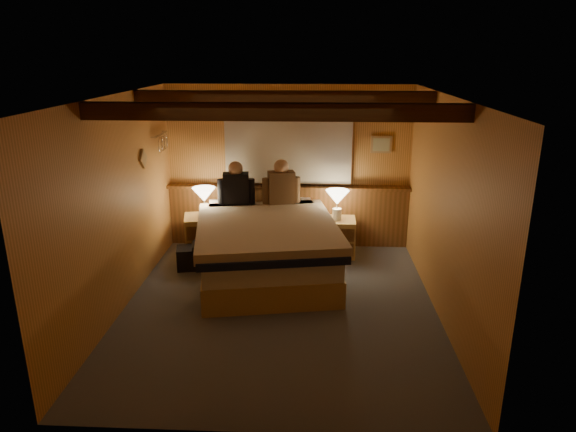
# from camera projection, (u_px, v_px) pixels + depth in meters

# --- Properties ---
(floor) EXTENTS (4.20, 4.20, 0.00)m
(floor) POSITION_uv_depth(u_px,v_px,m) (280.00, 306.00, 6.00)
(floor) COLOR #4E545D
(floor) RESTS_ON ground
(ceiling) EXTENTS (4.20, 4.20, 0.00)m
(ceiling) POSITION_uv_depth(u_px,v_px,m) (279.00, 96.00, 5.26)
(ceiling) COLOR #C08048
(ceiling) RESTS_ON wall_back
(wall_back) EXTENTS (3.60, 0.00, 3.60)m
(wall_back) POSITION_uv_depth(u_px,v_px,m) (288.00, 167.00, 7.63)
(wall_back) COLOR #D8944D
(wall_back) RESTS_ON floor
(wall_left) EXTENTS (0.00, 4.20, 4.20)m
(wall_left) POSITION_uv_depth(u_px,v_px,m) (118.00, 206.00, 5.72)
(wall_left) COLOR #D8944D
(wall_left) RESTS_ON floor
(wall_right) EXTENTS (0.00, 4.20, 4.20)m
(wall_right) POSITION_uv_depth(u_px,v_px,m) (445.00, 210.00, 5.55)
(wall_right) COLOR #D8944D
(wall_right) RESTS_ON floor
(wall_front) EXTENTS (3.60, 0.00, 3.60)m
(wall_front) POSITION_uv_depth(u_px,v_px,m) (260.00, 294.00, 3.64)
(wall_front) COLOR #D8944D
(wall_front) RESTS_ON floor
(wainscot) EXTENTS (3.60, 0.23, 0.94)m
(wainscot) POSITION_uv_depth(u_px,v_px,m) (288.00, 214.00, 7.79)
(wainscot) COLOR brown
(wainscot) RESTS_ON wall_back
(curtain_window) EXTENTS (2.18, 0.09, 1.11)m
(curtain_window) POSITION_uv_depth(u_px,v_px,m) (288.00, 146.00, 7.46)
(curtain_window) COLOR #412810
(curtain_window) RESTS_ON wall_back
(ceiling_beams) EXTENTS (3.60, 1.65, 0.16)m
(ceiling_beams) POSITION_uv_depth(u_px,v_px,m) (280.00, 104.00, 5.44)
(ceiling_beams) COLOR #412810
(ceiling_beams) RESTS_ON ceiling
(coat_rail) EXTENTS (0.05, 0.55, 0.24)m
(coat_rail) POSITION_uv_depth(u_px,v_px,m) (162.00, 141.00, 7.07)
(coat_rail) COLOR silver
(coat_rail) RESTS_ON wall_left
(framed_print) EXTENTS (0.30, 0.04, 0.25)m
(framed_print) POSITION_uv_depth(u_px,v_px,m) (381.00, 145.00, 7.44)
(framed_print) COLOR tan
(framed_print) RESTS_ON wall_back
(bed) EXTENTS (2.06, 2.50, 0.77)m
(bed) POSITION_uv_depth(u_px,v_px,m) (266.00, 247.00, 6.71)
(bed) COLOR tan
(bed) RESTS_ON floor
(nightstand_left) EXTENTS (0.62, 0.58, 0.58)m
(nightstand_left) POSITION_uv_depth(u_px,v_px,m) (204.00, 235.00, 7.45)
(nightstand_left) COLOR tan
(nightstand_left) RESTS_ON floor
(nightstand_right) EXTENTS (0.50, 0.46, 0.55)m
(nightstand_right) POSITION_uv_depth(u_px,v_px,m) (338.00, 237.00, 7.43)
(nightstand_right) COLOR tan
(nightstand_right) RESTS_ON floor
(lamp_left) EXTENTS (0.33, 0.33, 0.42)m
(lamp_left) POSITION_uv_depth(u_px,v_px,m) (204.00, 196.00, 7.26)
(lamp_left) COLOR silver
(lamp_left) RESTS_ON nightstand_left
(lamp_right) EXTENTS (0.33, 0.33, 0.43)m
(lamp_right) POSITION_uv_depth(u_px,v_px,m) (337.00, 199.00, 7.24)
(lamp_right) COLOR silver
(lamp_right) RESTS_ON nightstand_right
(person_left) EXTENTS (0.53, 0.25, 0.64)m
(person_left) POSITION_uv_depth(u_px,v_px,m) (236.00, 186.00, 7.27)
(person_left) COLOR black
(person_left) RESTS_ON bed
(person_right) EXTENTS (0.54, 0.29, 0.66)m
(person_right) POSITION_uv_depth(u_px,v_px,m) (281.00, 185.00, 7.29)
(person_right) COLOR #523821
(person_right) RESTS_ON bed
(duffel_bag) EXTENTS (0.55, 0.40, 0.36)m
(duffel_bag) POSITION_uv_depth(u_px,v_px,m) (196.00, 257.00, 7.02)
(duffel_bag) COLOR black
(duffel_bag) RESTS_ON floor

